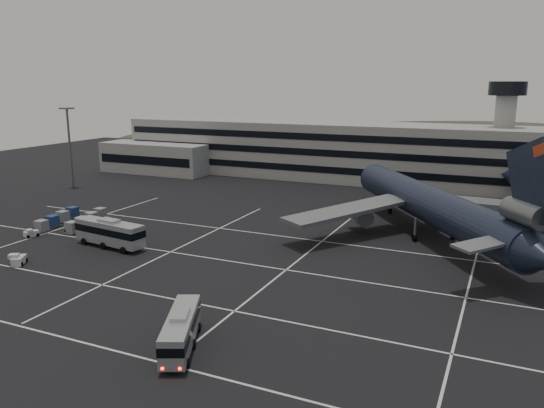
% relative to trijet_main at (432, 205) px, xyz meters
% --- Properties ---
extents(ground, '(260.00, 260.00, 0.00)m').
position_rel_trijet_main_xyz_m(ground, '(-26.65, -26.85, -5.25)').
color(ground, black).
rests_on(ground, ground).
extents(lane_markings, '(90.00, 55.62, 0.01)m').
position_rel_trijet_main_xyz_m(lane_markings, '(-25.70, -26.13, -5.24)').
color(lane_markings, silver).
rests_on(lane_markings, ground).
extents(terminal, '(125.00, 26.00, 24.00)m').
position_rel_trijet_main_xyz_m(terminal, '(-29.59, 44.29, 1.68)').
color(terminal, gray).
rests_on(terminal, ground).
extents(hills, '(352.00, 180.00, 44.00)m').
position_rel_trijet_main_xyz_m(hills, '(-8.65, 143.15, -17.32)').
color(hills, '#38332B').
rests_on(hills, ground).
extents(lightpole_left, '(2.40, 2.40, 18.28)m').
position_rel_trijet_main_xyz_m(lightpole_left, '(-81.65, 8.15, 6.57)').
color(lightpole_left, slate).
rests_on(lightpole_left, ground).
extents(trijet_main, '(40.20, 50.22, 18.08)m').
position_rel_trijet_main_xyz_m(trijet_main, '(0.00, 0.00, 0.00)').
color(trijet_main, black).
rests_on(trijet_main, ground).
extents(bus_near, '(6.19, 9.98, 3.50)m').
position_rel_trijet_main_xyz_m(bus_near, '(-15.18, -45.95, -3.34)').
color(bus_near, gray).
rests_on(bus_near, ground).
extents(bus_far, '(12.19, 4.21, 4.22)m').
position_rel_trijet_main_xyz_m(bus_far, '(-42.12, -24.49, -2.94)').
color(bus_far, gray).
rests_on(bus_far, ground).
extents(tug_a, '(1.85, 2.36, 1.34)m').
position_rel_trijet_main_xyz_m(tug_a, '(-57.06, -25.60, -4.65)').
color(tug_a, beige).
rests_on(tug_a, ground).
extents(tug_b, '(2.48, 2.82, 1.56)m').
position_rel_trijet_main_xyz_m(tug_b, '(-47.78, -35.77, -4.56)').
color(tug_b, beige).
rests_on(tug_b, ground).
extents(uld_cluster, '(10.26, 13.48, 1.98)m').
position_rel_trijet_main_xyz_m(uld_cluster, '(-56.40, -17.54, -4.28)').
color(uld_cluster, '#2D2D30').
rests_on(uld_cluster, ground).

